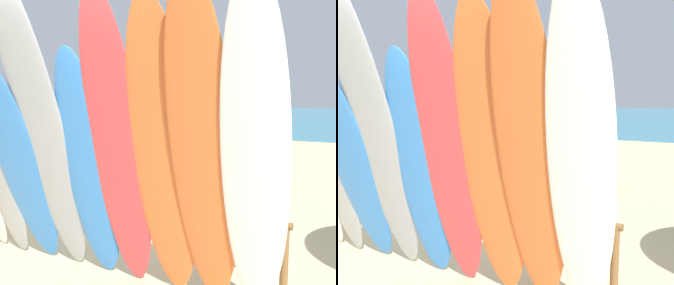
{
  "view_description": "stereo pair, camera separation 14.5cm",
  "coord_description": "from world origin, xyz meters",
  "views": [
    {
      "loc": [
        2.72,
        -3.27,
        1.74
      ],
      "look_at": [
        0.0,
        2.3,
        0.98
      ],
      "focal_mm": 41.19,
      "sensor_mm": 36.0,
      "label": 1
    },
    {
      "loc": [
        2.84,
        -3.2,
        1.74
      ],
      "look_at": [
        0.0,
        2.3,
        0.98
      ],
      "focal_mm": 41.19,
      "sensor_mm": 36.0,
      "label": 2
    }
  ],
  "objects": [
    {
      "name": "surfboard_rack",
      "position": [
        0.0,
        0.0,
        0.56
      ],
      "size": [
        4.58,
        0.07,
        0.67
      ],
      "color": "brown",
      "rests_on": "ground"
    },
    {
      "name": "surfboard_blue_5",
      "position": [
        -0.17,
        -0.6,
        1.04
      ],
      "size": [
        0.57,
        0.86,
        2.08
      ],
      "primitive_type": "ellipsoid",
      "rotation": [
        0.36,
        0.0,
        0.06
      ],
      "color": "#337AD1",
      "rests_on": "ground"
    },
    {
      "name": "surfboard_white_11",
      "position": [
        2.11,
        -0.66,
        1.26
      ],
      "size": [
        0.56,
        0.89,
        2.52
      ],
      "primitive_type": "ellipsoid",
      "rotation": [
        0.3,
        0.0,
        0.09
      ],
      "color": "white",
      "rests_on": "ground"
    },
    {
      "name": "ground",
      "position": [
        0.0,
        14.0,
        0.0
      ],
      "size": [
        60.0,
        60.0,
        0.0
      ],
      "primitive_type": "plane",
      "color": "#D3BC8C"
    },
    {
      "name": "surfboard_blue_7",
      "position": [
        0.61,
        -0.55,
        1.07
      ],
      "size": [
        0.55,
        0.74,
        2.14
      ],
      "primitive_type": "ellipsoid",
      "rotation": [
        0.29,
        0.0,
        0.09
      ],
      "color": "#337AD1",
      "rests_on": "ground"
    },
    {
      "name": "surfboard_red_8",
      "position": [
        0.96,
        -0.61,
        1.28
      ],
      "size": [
        0.55,
        0.8,
        2.56
      ],
      "primitive_type": "ellipsoid",
      "rotation": [
        0.27,
        0.0,
        0.06
      ],
      "color": "#D13D42",
      "rests_on": "ground"
    },
    {
      "name": "surfboard_grey_6",
      "position": [
        0.21,
        -0.68,
        1.38
      ],
      "size": [
        0.55,
        1.01,
        2.75
      ],
      "primitive_type": "ellipsoid",
      "rotation": [
        0.33,
        0.0,
        0.04
      ],
      "color": "#999EA3",
      "rests_on": "ground"
    },
    {
      "name": "surfboard_orange_9",
      "position": [
        1.37,
        -0.59,
        1.24
      ],
      "size": [
        0.57,
        0.76,
        2.47
      ],
      "primitive_type": "ellipsoid",
      "rotation": [
        0.27,
        0.0,
        0.04
      ],
      "color": "orange",
      "rests_on": "ground"
    },
    {
      "name": "beachgoer_near_rack",
      "position": [
        -3.61,
        8.05,
        0.92
      ],
      "size": [
        0.57,
        0.33,
        1.59
      ],
      "rotation": [
        0.0,
        0.0,
        3.49
      ],
      "color": "tan",
      "rests_on": "ground"
    },
    {
      "name": "beachgoer_strolling",
      "position": [
        1.17,
        3.96,
        0.95
      ],
      "size": [
        0.43,
        0.62,
        1.65
      ],
      "rotation": [
        0.0,
        0.0,
        1.66
      ],
      "color": "#9E704C",
      "rests_on": "ground"
    },
    {
      "name": "ocean_water",
      "position": [
        0.0,
        32.02,
        0.01
      ],
      "size": [
        60.0,
        40.0,
        0.02
      ],
      "primitive_type": "cube",
      "color": "teal",
      "rests_on": "ground"
    },
    {
      "name": "surfboard_orange_10",
      "position": [
        1.73,
        -0.65,
        1.28
      ],
      "size": [
        0.54,
        0.85,
        2.57
      ],
      "primitive_type": "ellipsoid",
      "rotation": [
        0.3,
        0.0,
        0.03
      ],
      "color": "orange",
      "rests_on": "ground"
    }
  ]
}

